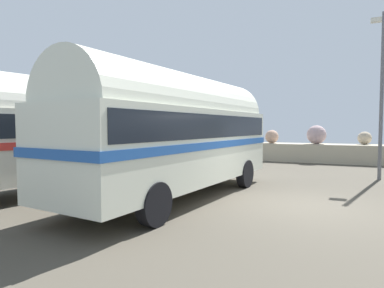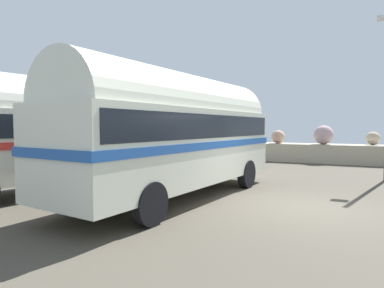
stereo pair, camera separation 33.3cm
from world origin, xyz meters
TOP-DOWN VIEW (x-y plane):
  - ground at (0.00, 0.00)m, footprint 32.00×26.00m
  - breakwater at (-0.15, 11.80)m, footprint 31.36×2.31m
  - vintage_coach at (-3.50, -0.47)m, footprint 3.42×8.81m
  - second_coach at (-7.77, -1.29)m, footprint 4.13×8.89m
  - lamp_post at (2.37, 5.90)m, footprint 0.48×0.88m

SIDE VIEW (x-z plane):
  - ground at x=0.00m, z-range 0.00..0.02m
  - breakwater at x=-0.15m, z-range -0.48..1.99m
  - vintage_coach at x=-3.50m, z-range 0.20..3.90m
  - second_coach at x=-7.77m, z-range 0.20..3.90m
  - lamp_post at x=2.37m, z-range 0.41..7.04m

